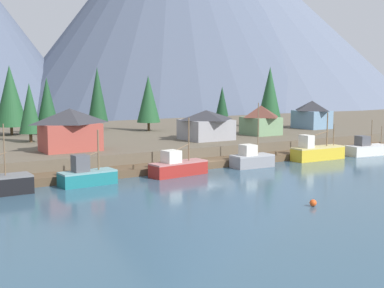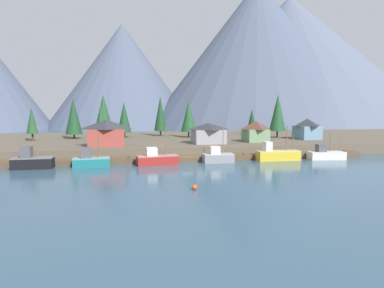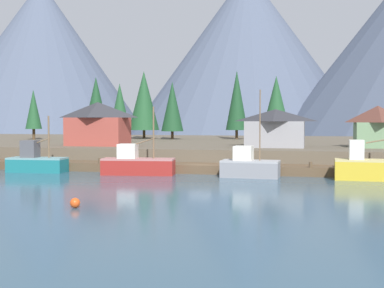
{
  "view_description": "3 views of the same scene",
  "coord_description": "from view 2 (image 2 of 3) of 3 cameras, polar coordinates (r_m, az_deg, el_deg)",
  "views": [
    {
      "loc": [
        -40.58,
        -60.3,
        12.34
      ],
      "look_at": [
        -1.51,
        2.93,
        3.34
      ],
      "focal_mm": 48.9,
      "sensor_mm": 36.0,
      "label": 1
    },
    {
      "loc": [
        -12.91,
        -65.9,
        10.48
      ],
      "look_at": [
        1.14,
        2.12,
        3.49
      ],
      "focal_mm": 31.06,
      "sensor_mm": 36.0,
      "label": 2
    },
    {
      "loc": [
        12.07,
        -57.02,
        6.12
      ],
      "look_at": [
        -1.8,
        3.92,
        3.19
      ],
      "focal_mm": 49.23,
      "sensor_mm": 36.0,
      "label": 3
    }
  ],
  "objects": [
    {
      "name": "fishing_boat_white",
      "position": [
        77.31,
        21.96,
        -1.68
      ],
      "size": [
        7.88,
        3.96,
        5.9
      ],
      "rotation": [
        0.0,
        0.0,
        -0.12
      ],
      "color": "silver",
      "rests_on": "ground_plane"
    },
    {
      "name": "fishing_boat_red",
      "position": [
        64.95,
        -6.1,
        -2.51
      ],
      "size": [
        8.18,
        3.51,
        7.51
      ],
      "rotation": [
        0.0,
        0.0,
        0.12
      ],
      "color": "maroon",
      "rests_on": "ground_plane"
    },
    {
      "name": "conifer_back_left",
      "position": [
        101.98,
        14.5,
        5.23
      ],
      "size": [
        4.85,
        4.85,
        12.8
      ],
      "color": "#4C3823",
      "rests_on": "shoreline_bank"
    },
    {
      "name": "mountain_central_peak",
      "position": [
        215.76,
        -11.81,
        11.33
      ],
      "size": [
        92.72,
        92.72,
        63.77
      ],
      "primitive_type": "cone",
      "color": "#4C566B",
      "rests_on": "ground_plane"
    },
    {
      "name": "mountain_east_peak",
      "position": [
        213.76,
        11.05,
        14.71
      ],
      "size": [
        136.72,
        136.72,
        88.28
      ],
      "primitive_type": "cone",
      "color": "#4C566B",
      "rests_on": "ground_plane"
    },
    {
      "name": "channel_buoy",
      "position": [
        44.42,
        0.43,
        -7.43
      ],
      "size": [
        0.7,
        0.7,
        0.7
      ],
      "primitive_type": "sphere",
      "color": "#E04C19",
      "rests_on": "ground_plane"
    },
    {
      "name": "fishing_boat_yellow",
      "position": [
        72.28,
        14.4,
        -1.76
      ],
      "size": [
        9.15,
        2.87,
        7.34
      ],
      "rotation": [
        0.0,
        0.0,
        -0.02
      ],
      "color": "gold",
      "rests_on": "ground_plane"
    },
    {
      "name": "mountain_far_ridge",
      "position": [
        243.54,
        16.21,
        13.32
      ],
      "size": [
        185.73,
        185.73,
        87.03
      ],
      "primitive_type": "cone",
      "color": "slate",
      "rests_on": "ground_plane"
    },
    {
      "name": "fishing_boat_teal",
      "position": [
        65.2,
        -17.02,
        -2.71
      ],
      "size": [
        6.8,
        3.05,
        6.54
      ],
      "rotation": [
        0.0,
        0.0,
        0.06
      ],
      "color": "#196B70",
      "rests_on": "ground_plane"
    },
    {
      "name": "house_green",
      "position": [
        86.97,
        10.85,
        2.2
      ],
      "size": [
        5.85,
        6.19,
        5.38
      ],
      "color": "#6B8E66",
      "rests_on": "shoreline_bank"
    },
    {
      "name": "conifer_near_left",
      "position": [
        99.58,
        -0.58,
        4.78
      ],
      "size": [
        4.62,
        4.62,
        10.89
      ],
      "color": "#4C3823",
      "rests_on": "shoreline_bank"
    },
    {
      "name": "conifer_near_right",
      "position": [
        90.75,
        -15.36,
        3.96
      ],
      "size": [
        3.56,
        3.56,
        9.53
      ],
      "color": "#4C3823",
      "rests_on": "shoreline_bank"
    },
    {
      "name": "house_blue",
      "position": [
        98.87,
        19.15,
        2.51
      ],
      "size": [
        5.83,
        7.05,
        5.73
      ],
      "color": "#6689A8",
      "rests_on": "shoreline_bank"
    },
    {
      "name": "shoreline_bank",
      "position": [
        99.18,
        -4.14,
        0.4
      ],
      "size": [
        400.0,
        56.0,
        2.5
      ],
      "primitive_type": "cube",
      "color": "brown",
      "rests_on": "ground_plane"
    },
    {
      "name": "conifer_far_left",
      "position": [
        105.77,
        -5.45,
        5.26
      ],
      "size": [
        4.01,
        4.01,
        12.59
      ],
      "color": "#4C3823",
      "rests_on": "shoreline_bank"
    },
    {
      "name": "conifer_back_right",
      "position": [
        97.66,
        -25.8,
        3.67
      ],
      "size": [
        2.91,
        2.91,
        8.98
      ],
      "color": "#4C3823",
      "rests_on": "shoreline_bank"
    },
    {
      "name": "fishing_boat_black",
      "position": [
        66.91,
        -25.77,
        -2.68
      ],
      "size": [
        7.02,
        3.06,
        7.73
      ],
      "rotation": [
        0.0,
        0.0,
        0.01
      ],
      "color": "black",
      "rests_on": "ground_plane"
    },
    {
      "name": "house_grey",
      "position": [
        81.56,
        2.79,
        1.92
      ],
      "size": [
        7.83,
        7.3,
        4.96
      ],
      "color": "gray",
      "rests_on": "shoreline_bank"
    },
    {
      "name": "house_red",
      "position": [
        77.05,
        -14.49,
        1.92
      ],
      "size": [
        8.3,
        5.32,
        6.01
      ],
      "color": "#9E4238",
      "rests_on": "shoreline_bank"
    },
    {
      "name": "ground_plane",
      "position": [
        87.55,
        -3.1,
        -1.46
      ],
      "size": [
        400.0,
        400.0,
        1.0
      ],
      "primitive_type": "cube",
      "color": "#335166"
    },
    {
      "name": "conifer_mid_left",
      "position": [
        103.66,
        -14.96,
        5.1
      ],
      "size": [
        5.74,
        5.74,
        12.67
      ],
      "color": "#4C3823",
      "rests_on": "shoreline_bank"
    },
    {
      "name": "fishing_boat_grey",
      "position": [
        67.49,
        4.43,
        -2.18
      ],
      "size": [
        6.16,
        3.09,
        9.23
      ],
      "rotation": [
        0.0,
        0.0,
        -0.04
      ],
      "color": "gray",
      "rests_on": "ground_plane"
    },
    {
      "name": "conifer_far_right",
      "position": [
        101.49,
        -11.58,
        4.5
      ],
      "size": [
        4.05,
        4.05,
        10.5
      ],
      "color": "#4C3823",
      "rests_on": "shoreline_bank"
    },
    {
      "name": "conifer_centre",
      "position": [
        113.92,
        10.22,
        4.18
      ],
      "size": [
        3.02,
        3.02,
        8.51
      ],
      "color": "#4C3823",
      "rests_on": "shoreline_bank"
    },
    {
      "name": "conifer_mid_right",
      "position": [
        100.92,
        -19.68,
        4.49
      ],
      "size": [
        4.71,
        4.71,
        11.46
      ],
      "color": "#4C3823",
      "rests_on": "shoreline_bank"
    },
    {
      "name": "dock",
      "position": [
        69.82,
        -0.9,
        -2.47
      ],
      "size": [
        80.0,
        4.0,
        1.6
      ],
      "color": "brown",
      "rests_on": "ground_plane"
    }
  ]
}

